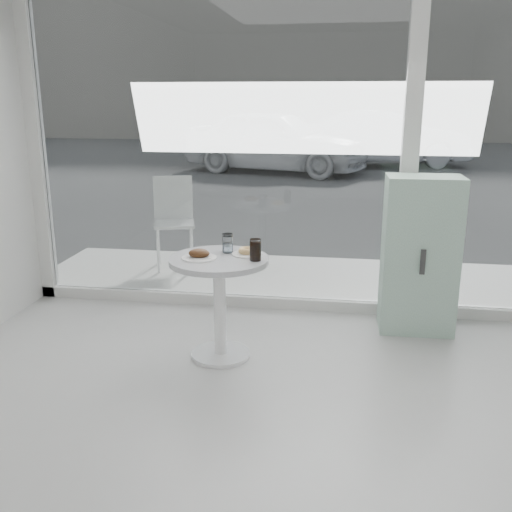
% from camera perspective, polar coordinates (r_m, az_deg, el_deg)
% --- Properties ---
extents(room_shell, '(6.00, 6.00, 6.00)m').
position_cam_1_polar(room_shell, '(1.43, -6.16, 16.64)').
color(room_shell, silver).
rests_on(room_shell, ground).
extents(storefront, '(5.00, 0.14, 3.00)m').
position_cam_1_polar(storefront, '(4.95, 5.59, 13.58)').
color(storefront, silver).
rests_on(storefront, ground).
extents(main_table, '(0.72, 0.72, 0.77)m').
position_cam_1_polar(main_table, '(4.16, -3.68, -3.08)').
color(main_table, white).
rests_on(main_table, ground).
extents(patio_deck, '(5.60, 1.60, 0.05)m').
position_cam_1_polar(patio_deck, '(6.04, 4.91, -2.33)').
color(patio_deck, silver).
rests_on(patio_deck, ground).
extents(street, '(40.00, 24.00, 0.00)m').
position_cam_1_polar(street, '(18.04, 7.66, 9.47)').
color(street, '#373737').
rests_on(street, ground).
extents(far_building, '(40.00, 2.00, 8.00)m').
position_cam_1_polar(far_building, '(27.03, 8.47, 19.93)').
color(far_building, gray).
rests_on(far_building, ground).
extents(mint_cabinet, '(0.60, 0.42, 1.28)m').
position_cam_1_polar(mint_cabinet, '(4.82, 16.04, 0.10)').
color(mint_cabinet, '#83A795').
rests_on(mint_cabinet, ground).
extents(patio_chair, '(0.54, 0.54, 0.99)m').
position_cam_1_polar(patio_chair, '(6.37, -8.20, 3.98)').
color(patio_chair, white).
rests_on(patio_chair, patio_deck).
extents(car_white, '(5.07, 3.24, 1.61)m').
position_cam_1_polar(car_white, '(14.90, 1.98, 11.44)').
color(car_white, silver).
rests_on(car_white, street).
extents(car_silver, '(4.89, 2.71, 1.53)m').
position_cam_1_polar(car_silver, '(16.53, 12.48, 11.36)').
color(car_silver, '#ADAFB5').
rests_on(car_silver, street).
extents(plate_fritter, '(0.25, 0.25, 0.07)m').
position_cam_1_polar(plate_fritter, '(4.07, -5.66, 0.11)').
color(plate_fritter, white).
rests_on(plate_fritter, main_table).
extents(plate_donut, '(0.22, 0.22, 0.05)m').
position_cam_1_polar(plate_donut, '(4.15, -0.87, 0.38)').
color(plate_donut, white).
rests_on(plate_donut, main_table).
extents(water_tumbler_a, '(0.08, 0.08, 0.13)m').
position_cam_1_polar(water_tumbler_a, '(4.25, -2.86, 1.27)').
color(water_tumbler_a, white).
rests_on(water_tumbler_a, main_table).
extents(water_tumbler_b, '(0.08, 0.08, 0.12)m').
position_cam_1_polar(water_tumbler_b, '(4.21, -2.82, 1.07)').
color(water_tumbler_b, white).
rests_on(water_tumbler_b, main_table).
extents(cola_glass, '(0.08, 0.08, 0.15)m').
position_cam_1_polar(cola_glass, '(3.99, -0.06, 0.58)').
color(cola_glass, white).
rests_on(cola_glass, main_table).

